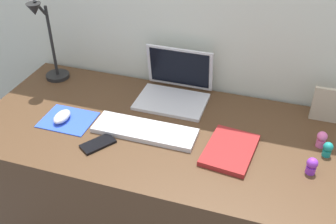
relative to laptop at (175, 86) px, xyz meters
name	(u,v)px	position (x,y,z in m)	size (l,w,h in m)	color
back_wall	(201,68)	(0.08, 0.14, 0.03)	(2.82, 0.05, 1.65)	beige
desk	(175,197)	(0.08, -0.25, -0.42)	(1.62, 0.70, 0.74)	#4C331E
laptop	(175,86)	(0.00, 0.00, 0.00)	(0.30, 0.25, 0.21)	silver
keyboard	(145,131)	(-0.04, -0.29, -0.04)	(0.41, 0.13, 0.02)	silver
mousepad	(68,120)	(-0.37, -0.31, -0.05)	(0.21, 0.17, 0.00)	blue
mouse	(62,117)	(-0.38, -0.32, -0.03)	(0.06, 0.10, 0.03)	silver
cell_phone	(98,144)	(-0.18, -0.41, -0.05)	(0.06, 0.13, 0.01)	black
desk_lamp	(48,44)	(-0.59, -0.04, 0.13)	(0.11, 0.17, 0.40)	black
notebook_pad	(230,150)	(0.30, -0.30, -0.04)	(0.17, 0.24, 0.02)	maroon
picture_frame	(328,105)	(0.63, 0.02, 0.02)	(0.12, 0.02, 0.15)	#B2A58C
toy_figurine_teal	(328,149)	(0.64, -0.21, -0.02)	(0.04, 0.04, 0.06)	teal
toy_figurine_pink	(322,139)	(0.62, -0.16, -0.02)	(0.04, 0.04, 0.07)	pink
toy_figurine_purple	(312,165)	(0.59, -0.32, -0.02)	(0.04, 0.04, 0.06)	purple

